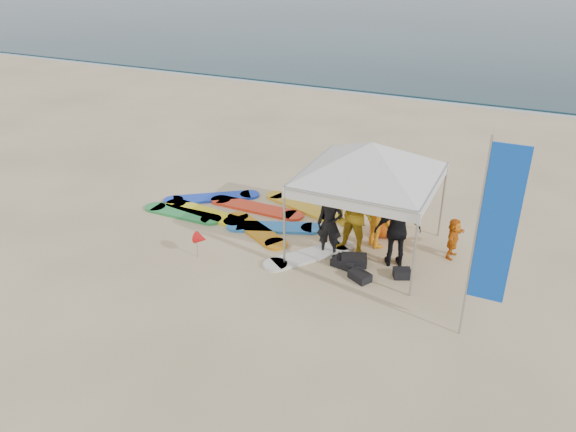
{
  "coord_description": "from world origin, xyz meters",
  "views": [
    {
      "loc": [
        4.89,
        -7.01,
        6.48
      ],
      "look_at": [
        0.41,
        2.6,
        1.2
      ],
      "focal_mm": 35.0,
      "sensor_mm": 36.0,
      "label": 1
    }
  ],
  "objects_px": {
    "person_black_b": "(398,230)",
    "marker_pennant": "(201,239)",
    "person_seated": "(453,238)",
    "surfboard_spread": "(248,217)",
    "person_orange_a": "(379,213)",
    "person_orange_b": "(387,201)",
    "feather_flag": "(495,228)",
    "canopy_tent": "(372,143)",
    "person_yellow": "(354,217)",
    "person_black_a": "(330,224)"
  },
  "relations": [
    {
      "from": "person_black_a",
      "to": "person_seated",
      "type": "height_order",
      "value": "person_black_a"
    },
    {
      "from": "surfboard_spread",
      "to": "person_seated",
      "type": "bearing_deg",
      "value": 2.57
    },
    {
      "from": "feather_flag",
      "to": "surfboard_spread",
      "type": "height_order",
      "value": "feather_flag"
    },
    {
      "from": "person_seated",
      "to": "surfboard_spread",
      "type": "relative_size",
      "value": 0.17
    },
    {
      "from": "canopy_tent",
      "to": "surfboard_spread",
      "type": "relative_size",
      "value": 0.73
    },
    {
      "from": "person_seated",
      "to": "surfboard_spread",
      "type": "distance_m",
      "value": 5.12
    },
    {
      "from": "person_orange_a",
      "to": "person_orange_b",
      "type": "relative_size",
      "value": 0.92
    },
    {
      "from": "canopy_tent",
      "to": "marker_pennant",
      "type": "xyz_separation_m",
      "value": [
        -3.2,
        -1.91,
        -2.1
      ]
    },
    {
      "from": "marker_pennant",
      "to": "person_black_b",
      "type": "bearing_deg",
      "value": 21.33
    },
    {
      "from": "person_yellow",
      "to": "marker_pennant",
      "type": "relative_size",
      "value": 2.98
    },
    {
      "from": "feather_flag",
      "to": "marker_pennant",
      "type": "distance_m",
      "value": 6.26
    },
    {
      "from": "person_orange_a",
      "to": "person_black_a",
      "type": "bearing_deg",
      "value": 87.69
    },
    {
      "from": "person_black_a",
      "to": "marker_pennant",
      "type": "xyz_separation_m",
      "value": [
        -2.52,
        -1.36,
        -0.29
      ]
    },
    {
      "from": "feather_flag",
      "to": "person_orange_b",
      "type": "bearing_deg",
      "value": 130.25
    },
    {
      "from": "feather_flag",
      "to": "marker_pennant",
      "type": "bearing_deg",
      "value": 177.08
    },
    {
      "from": "person_yellow",
      "to": "person_orange_b",
      "type": "bearing_deg",
      "value": 79.53
    },
    {
      "from": "person_orange_a",
      "to": "person_yellow",
      "type": "bearing_deg",
      "value": 100.59
    },
    {
      "from": "person_orange_b",
      "to": "marker_pennant",
      "type": "xyz_separation_m",
      "value": [
        -3.41,
        -2.75,
        -0.44
      ]
    },
    {
      "from": "person_black_a",
      "to": "person_black_b",
      "type": "distance_m",
      "value": 1.5
    },
    {
      "from": "person_black_b",
      "to": "feather_flag",
      "type": "distance_m",
      "value": 3.07
    },
    {
      "from": "person_seated",
      "to": "surfboard_spread",
      "type": "bearing_deg",
      "value": 98.78
    },
    {
      "from": "marker_pennant",
      "to": "surfboard_spread",
      "type": "xyz_separation_m",
      "value": [
        -0.03,
        2.19,
        -0.46
      ]
    },
    {
      "from": "person_orange_a",
      "to": "surfboard_spread",
      "type": "distance_m",
      "value": 3.51
    },
    {
      "from": "person_orange_b",
      "to": "surfboard_spread",
      "type": "height_order",
      "value": "person_orange_b"
    },
    {
      "from": "person_orange_b",
      "to": "person_seated",
      "type": "xyz_separation_m",
      "value": [
        1.65,
        -0.33,
        -0.46
      ]
    },
    {
      "from": "canopy_tent",
      "to": "marker_pennant",
      "type": "distance_m",
      "value": 4.28
    },
    {
      "from": "person_black_b",
      "to": "surfboard_spread",
      "type": "distance_m",
      "value": 4.16
    },
    {
      "from": "person_orange_b",
      "to": "canopy_tent",
      "type": "xyz_separation_m",
      "value": [
        -0.21,
        -0.84,
        1.66
      ]
    },
    {
      "from": "surfboard_spread",
      "to": "person_black_b",
      "type": "bearing_deg",
      "value": -8.91
    },
    {
      "from": "person_black_a",
      "to": "person_orange_b",
      "type": "bearing_deg",
      "value": 50.07
    },
    {
      "from": "person_orange_b",
      "to": "feather_flag",
      "type": "xyz_separation_m",
      "value": [
        2.59,
        -3.06,
        1.29
      ]
    },
    {
      "from": "person_orange_a",
      "to": "surfboard_spread",
      "type": "height_order",
      "value": "person_orange_a"
    },
    {
      "from": "person_black_b",
      "to": "person_seated",
      "type": "height_order",
      "value": "person_black_b"
    },
    {
      "from": "person_black_b",
      "to": "marker_pennant",
      "type": "xyz_separation_m",
      "value": [
        -4.0,
        -1.56,
        -0.36
      ]
    },
    {
      "from": "marker_pennant",
      "to": "feather_flag",
      "type": "bearing_deg",
      "value": -2.92
    },
    {
      "from": "person_orange_a",
      "to": "marker_pennant",
      "type": "height_order",
      "value": "person_orange_a"
    },
    {
      "from": "person_seated",
      "to": "feather_flag",
      "type": "height_order",
      "value": "feather_flag"
    },
    {
      "from": "person_yellow",
      "to": "person_seated",
      "type": "height_order",
      "value": "person_yellow"
    },
    {
      "from": "person_orange_b",
      "to": "canopy_tent",
      "type": "distance_m",
      "value": 1.87
    },
    {
      "from": "person_black_a",
      "to": "marker_pennant",
      "type": "bearing_deg",
      "value": -158.84
    },
    {
      "from": "person_seated",
      "to": "canopy_tent",
      "type": "xyz_separation_m",
      "value": [
        -1.86,
        -0.51,
        2.12
      ]
    },
    {
      "from": "person_orange_b",
      "to": "marker_pennant",
      "type": "bearing_deg",
      "value": 31.23
    },
    {
      "from": "person_black_b",
      "to": "person_seated",
      "type": "xyz_separation_m",
      "value": [
        1.07,
        0.86,
        -0.38
      ]
    },
    {
      "from": "person_orange_a",
      "to": "person_black_b",
      "type": "distance_m",
      "value": 0.88
    },
    {
      "from": "person_yellow",
      "to": "feather_flag",
      "type": "distance_m",
      "value": 3.78
    },
    {
      "from": "person_seated",
      "to": "canopy_tent",
      "type": "distance_m",
      "value": 2.87
    },
    {
      "from": "person_black_a",
      "to": "surfboard_spread",
      "type": "height_order",
      "value": "person_black_a"
    },
    {
      "from": "marker_pennant",
      "to": "person_yellow",
      "type": "bearing_deg",
      "value": 28.08
    },
    {
      "from": "person_orange_a",
      "to": "feather_flag",
      "type": "distance_m",
      "value": 3.87
    },
    {
      "from": "marker_pennant",
      "to": "surfboard_spread",
      "type": "distance_m",
      "value": 2.24
    }
  ]
}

